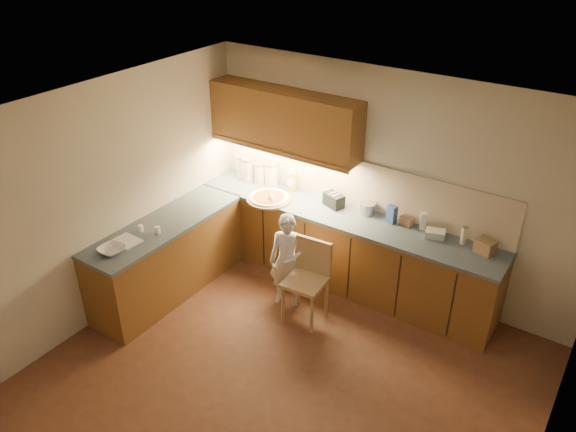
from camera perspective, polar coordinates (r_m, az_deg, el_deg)
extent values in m
plane|color=#532E1C|center=(5.73, -0.08, -15.97)|extent=(4.50, 4.50, 0.00)
cube|color=beige|center=(6.43, 9.96, 3.28)|extent=(4.50, 0.04, 2.60)
cube|color=beige|center=(3.82, -18.16, -19.19)|extent=(4.50, 0.04, 2.60)
cube|color=beige|center=(6.26, -17.41, 1.57)|extent=(0.04, 4.00, 2.60)
cube|color=beige|center=(4.34, 26.18, -14.13)|extent=(0.04, 4.00, 2.60)
cube|color=white|center=(4.30, -0.10, 9.23)|extent=(4.50, 4.00, 0.04)
cube|color=brown|center=(6.75, 5.38, -3.41)|extent=(3.75, 0.60, 0.88)
cube|color=brown|center=(6.70, -12.09, -4.26)|extent=(0.60, 2.00, 0.88)
cube|color=#445562|center=(6.51, 5.57, 0.00)|extent=(3.77, 0.62, 0.04)
cube|color=#445562|center=(6.47, -12.51, -0.86)|extent=(0.62, 2.02, 0.04)
cube|color=black|center=(7.28, -6.32, -0.84)|extent=(0.02, 0.01, 0.80)
cube|color=black|center=(6.95, -2.51, -2.23)|extent=(0.02, 0.01, 0.80)
cube|color=black|center=(6.67, 1.67, -3.74)|extent=(0.02, 0.01, 0.80)
cube|color=black|center=(6.42, 6.20, -5.36)|extent=(0.02, 0.01, 0.80)
cube|color=black|center=(6.23, 11.09, -7.04)|extent=(0.02, 0.01, 0.80)
cube|color=black|center=(6.08, 16.28, -8.77)|extent=(0.02, 0.01, 0.80)
cube|color=beige|center=(6.60, 6.90, 3.35)|extent=(3.75, 0.02, 0.58)
cube|color=brown|center=(6.64, -0.39, 9.75)|extent=(1.95, 0.35, 0.70)
cube|color=brown|center=(6.64, -1.24, 6.48)|extent=(1.95, 0.02, 0.06)
cylinder|color=tan|center=(6.79, -1.96, 1.74)|extent=(0.54, 0.54, 0.02)
cylinder|color=#F8E6C2|center=(6.78, -1.97, 1.90)|extent=(0.47, 0.47, 0.02)
cylinder|color=#AD3517|center=(6.78, -1.97, 2.00)|extent=(0.38, 0.38, 0.01)
sphere|color=white|center=(6.70, -1.74, 1.90)|extent=(0.07, 0.07, 0.07)
cylinder|color=white|center=(6.62, -1.76, 1.85)|extent=(0.03, 0.13, 0.22)
imported|color=silver|center=(6.29, -0.04, -4.57)|extent=(0.49, 0.41, 1.14)
cylinder|color=tan|center=(6.19, -0.55, -9.01)|extent=(0.04, 0.04, 0.47)
cylinder|color=tan|center=(6.06, 2.42, -10.04)|extent=(0.04, 0.04, 0.47)
cylinder|color=tan|center=(6.44, 1.06, -7.30)|extent=(0.04, 0.04, 0.47)
cylinder|color=tan|center=(6.31, 3.93, -8.24)|extent=(0.04, 0.04, 0.47)
cube|color=tan|center=(6.09, 1.75, -6.72)|extent=(0.45, 0.45, 0.04)
cube|color=tan|center=(6.10, 2.63, -4.04)|extent=(0.42, 0.07, 0.42)
imported|color=white|center=(6.04, -17.46, -3.31)|extent=(0.27, 0.27, 0.07)
cylinder|color=beige|center=(7.34, -4.71, 4.96)|extent=(0.14, 0.14, 0.28)
cylinder|color=gray|center=(7.28, -4.75, 6.03)|extent=(0.15, 0.15, 0.02)
cylinder|color=silver|center=(7.25, -4.03, 4.67)|extent=(0.16, 0.16, 0.29)
cylinder|color=gray|center=(7.18, -4.07, 5.79)|extent=(0.18, 0.18, 0.02)
cylinder|color=silver|center=(7.17, -2.91, 4.31)|extent=(0.14, 0.14, 0.26)
cylinder|color=gray|center=(7.11, -2.94, 5.31)|extent=(0.15, 0.15, 0.02)
cylinder|color=white|center=(7.14, -1.73, 4.26)|extent=(0.17, 0.17, 0.27)
cylinder|color=tan|center=(7.08, -1.75, 5.33)|extent=(0.18, 0.18, 0.02)
cube|color=gold|center=(6.97, 0.41, 3.54)|extent=(0.12, 0.10, 0.25)
cube|color=white|center=(6.91, 0.42, 4.63)|extent=(0.07, 0.06, 0.04)
cube|color=black|center=(6.64, 4.67, 1.61)|extent=(0.28, 0.22, 0.16)
cube|color=silver|center=(6.62, 4.52, 2.35)|extent=(0.06, 0.11, 0.00)
cube|color=silver|center=(6.58, 4.87, 2.15)|extent=(0.06, 0.11, 0.00)
cylinder|color=#A5A5AA|center=(6.53, 8.08, 0.73)|extent=(0.17, 0.17, 0.13)
cylinder|color=#A5A5AA|center=(6.49, 8.12, 1.26)|extent=(0.18, 0.18, 0.01)
cube|color=#3753A5|center=(6.38, 10.51, 0.19)|extent=(0.12, 0.10, 0.21)
cube|color=#A27957|center=(6.38, 11.97, -0.48)|extent=(0.16, 0.12, 0.10)
cube|color=white|center=(6.32, 13.57, -0.50)|extent=(0.09, 0.09, 0.20)
cube|color=silver|center=(6.23, 14.72, -1.75)|extent=(0.24, 0.20, 0.08)
cylinder|color=white|center=(6.16, 17.43, -1.94)|extent=(0.06, 0.06, 0.20)
cylinder|color=tan|center=(6.10, 17.58, -1.09)|extent=(0.07, 0.07, 0.01)
cube|color=#987952|center=(6.09, 19.41, -2.92)|extent=(0.23, 0.20, 0.15)
cube|color=silver|center=(6.20, -16.06, -2.47)|extent=(0.29, 0.23, 0.02)
cylinder|color=white|center=(6.34, -14.74, -1.21)|extent=(0.06, 0.06, 0.07)
cylinder|color=white|center=(6.25, -13.12, -1.40)|extent=(0.07, 0.07, 0.08)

